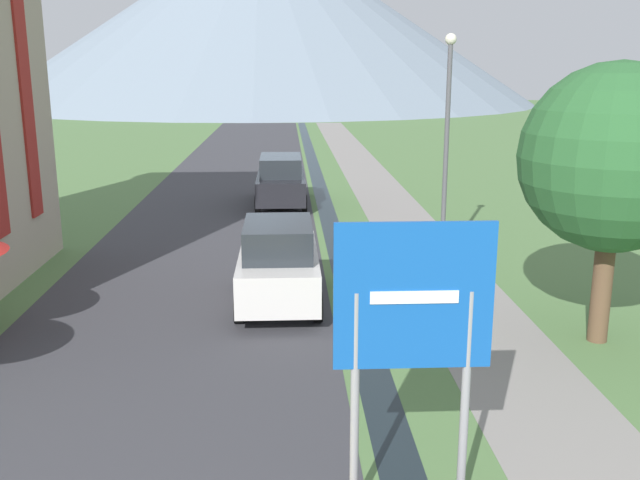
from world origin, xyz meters
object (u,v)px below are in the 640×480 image
Objects in this scene: parked_car_near at (279,263)px; parked_car_far at (281,180)px; tree_by_path at (615,158)px; road_sign at (413,326)px; streetlamp at (447,133)px.

parked_car_far is (-0.01, 11.14, 0.00)m from parked_car_near.
parked_car_near is 6.91m from tree_by_path.
parked_car_near is at bearing 157.92° from tree_by_path.
parked_car_near is 11.14m from parked_car_far.
tree_by_path is (4.42, 5.00, 1.16)m from road_sign.
road_sign is at bearing -78.27° from parked_car_near.
parked_car_far is 0.79× the size of streetlamp.
parked_car_near is 0.67× the size of streetlamp.
streetlamp is (4.20, 3.02, 2.46)m from parked_car_near.
streetlamp is at bearing 35.74° from parked_car_near.
road_sign is 10.83m from streetlamp.
streetlamp is 1.13× the size of tree_by_path.
road_sign is 0.59× the size of streetlamp.
road_sign reaches higher than parked_car_near.
road_sign is 0.89× the size of parked_car_near.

